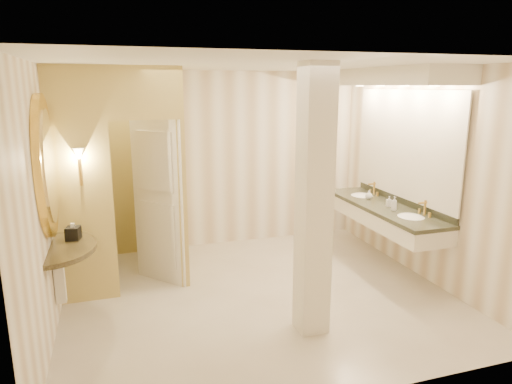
# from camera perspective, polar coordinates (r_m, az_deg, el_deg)

# --- Properties ---
(floor) EXTENTS (4.50, 4.50, 0.00)m
(floor) POSITION_cam_1_polar(r_m,az_deg,el_deg) (5.67, 0.31, -12.75)
(floor) COLOR beige
(floor) RESTS_ON ground
(ceiling) EXTENTS (4.50, 4.50, 0.00)m
(ceiling) POSITION_cam_1_polar(r_m,az_deg,el_deg) (5.11, 0.35, 15.65)
(ceiling) COLOR silver
(ceiling) RESTS_ON wall_back
(wall_back) EXTENTS (4.50, 0.02, 2.70)m
(wall_back) POSITION_cam_1_polar(r_m,az_deg,el_deg) (7.12, -4.62, 4.00)
(wall_back) COLOR white
(wall_back) RESTS_ON floor
(wall_front) EXTENTS (4.50, 0.02, 2.70)m
(wall_front) POSITION_cam_1_polar(r_m,az_deg,el_deg) (3.45, 10.65, -6.18)
(wall_front) COLOR white
(wall_front) RESTS_ON floor
(wall_left) EXTENTS (0.02, 4.00, 2.70)m
(wall_left) POSITION_cam_1_polar(r_m,az_deg,el_deg) (5.03, -24.86, -1.04)
(wall_left) COLOR white
(wall_left) RESTS_ON floor
(wall_right) EXTENTS (0.02, 4.00, 2.70)m
(wall_right) POSITION_cam_1_polar(r_m,az_deg,el_deg) (6.28, 20.29, 1.98)
(wall_right) COLOR white
(wall_right) RESTS_ON floor
(toilet_closet) EXTENTS (1.50, 1.55, 2.70)m
(toilet_closet) POSITION_cam_1_polar(r_m,az_deg,el_deg) (5.93, -13.08, 2.20)
(toilet_closet) COLOR #E6D278
(toilet_closet) RESTS_ON floor
(wall_sconce) EXTENTS (0.14, 0.14, 0.42)m
(wall_sconce) POSITION_cam_1_polar(r_m,az_deg,el_deg) (5.35, -21.26, 4.24)
(wall_sconce) COLOR #B68E3A
(wall_sconce) RESTS_ON toilet_closet
(vanity) EXTENTS (0.75, 2.39, 2.09)m
(vanity) POSITION_cam_1_polar(r_m,az_deg,el_deg) (6.40, 16.38, 4.98)
(vanity) COLOR white
(vanity) RESTS_ON floor
(console_shelf) EXTENTS (1.09, 1.09, 2.00)m
(console_shelf) POSITION_cam_1_polar(r_m,az_deg,el_deg) (5.01, -24.47, -1.06)
(console_shelf) COLOR black
(console_shelf) RESTS_ON floor
(pillar) EXTENTS (0.29, 0.29, 2.70)m
(pillar) POSITION_cam_1_polar(r_m,az_deg,el_deg) (4.51, 7.26, -1.44)
(pillar) COLOR white
(pillar) RESTS_ON floor
(tissue_box) EXTENTS (0.17, 0.17, 0.14)m
(tissue_box) POSITION_cam_1_polar(r_m,az_deg,el_deg) (5.25, -21.88, -4.80)
(tissue_box) COLOR black
(tissue_box) RESTS_ON console_shelf
(toilet) EXTENTS (0.45, 0.73, 0.71)m
(toilet) POSITION_cam_1_polar(r_m,az_deg,el_deg) (6.66, -19.09, -6.19)
(toilet) COLOR white
(toilet) RESTS_ON floor
(soap_bottle_a) EXTENTS (0.08, 0.08, 0.14)m
(soap_bottle_a) POSITION_cam_1_polar(r_m,az_deg,el_deg) (6.45, 16.29, -1.13)
(soap_bottle_a) COLOR beige
(soap_bottle_a) RESTS_ON vanity
(soap_bottle_b) EXTENTS (0.13, 0.13, 0.13)m
(soap_bottle_b) POSITION_cam_1_polar(r_m,az_deg,el_deg) (6.80, 13.94, -0.32)
(soap_bottle_b) COLOR silver
(soap_bottle_b) RESTS_ON vanity
(soap_bottle_c) EXTENTS (0.08, 0.08, 0.19)m
(soap_bottle_c) POSITION_cam_1_polar(r_m,az_deg,el_deg) (6.26, 16.89, -1.39)
(soap_bottle_c) COLOR #C6B28C
(soap_bottle_c) RESTS_ON vanity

